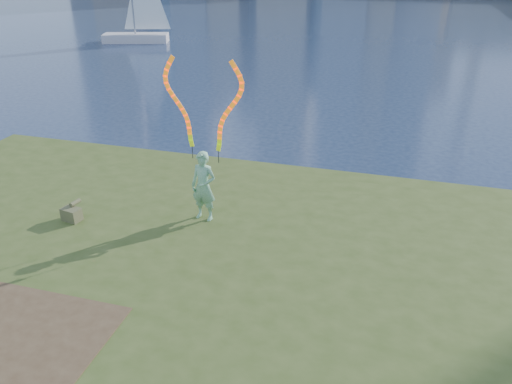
% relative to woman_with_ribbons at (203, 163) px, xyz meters
% --- Properties ---
extents(ground, '(320.00, 320.00, 0.00)m').
position_rel_woman_with_ribbons_xyz_m(ground, '(0.53, -1.76, -2.20)').
color(ground, '#1A2741').
rests_on(ground, ground).
extents(grassy_knoll, '(20.00, 18.00, 0.80)m').
position_rel_woman_with_ribbons_xyz_m(grassy_knoll, '(0.53, -4.05, -1.87)').
color(grassy_knoll, '#39491A').
rests_on(grassy_knoll, ground).
extents(woman_with_ribbons, '(2.05, 0.50, 4.05)m').
position_rel_woman_with_ribbons_xyz_m(woman_with_ribbons, '(0.00, 0.00, 0.00)').
color(woman_with_ribbons, '#258037').
rests_on(woman_with_ribbons, grassy_knoll).
extents(canvas_bag, '(0.48, 0.54, 0.41)m').
position_rel_woman_with_ribbons_xyz_m(canvas_bag, '(-2.98, -0.96, -1.23)').
color(canvas_bag, '#484729').
rests_on(canvas_bag, grassy_knoll).
extents(sailboat, '(5.04, 2.82, 7.63)m').
position_rel_woman_with_ribbons_xyz_m(sailboat, '(-14.95, 24.95, -0.89)').
color(sailboat, silver).
rests_on(sailboat, ground).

